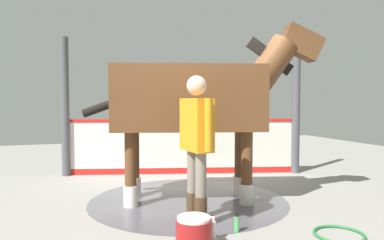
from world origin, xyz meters
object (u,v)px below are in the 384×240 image
Objects in this scene: wash_bucket at (194,233)px; hose_coil at (339,234)px; handler at (197,138)px; bottle_shampoo at (213,230)px; bottle_spray at (237,223)px; horse at (196,100)px.

wash_bucket is 0.66× the size of hose_coil.
hose_coil is (1.33, -0.88, -1.01)m from handler.
bottle_spray is (0.35, 0.15, -0.02)m from bottle_shampoo.
bottle_spray is at bearing 24.49° from wash_bucket.
wash_bucket reaches higher than bottle_spray.
bottle_spray reaches higher than hose_coil.
handler is at bearing 146.58° from hose_coil.
bottle_shampoo reaches higher than bottle_spray.
handler is at bearing 88.11° from bottle_shampoo.
hose_coil is at bearing -46.47° from horse.
wash_bucket is 1.61m from hose_coil.
wash_bucket reaches higher than bottle_shampoo.
handler is 1.07m from bottle_shampoo.
bottle_spray is 0.39× the size of hose_coil.
bottle_shampoo is 1.17× the size of bottle_spray.
handler reaches higher than wash_bucket.
horse reaches higher than bottle_spray.
bottle_shampoo is at bearing -88.10° from horse.
bottle_shampoo is (0.25, 0.12, -0.04)m from wash_bucket.
hose_coil is at bearing -24.96° from bottle_spray.
handler is at bearing -94.28° from horse.
bottle_spray is (0.00, -1.36, -1.38)m from horse.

